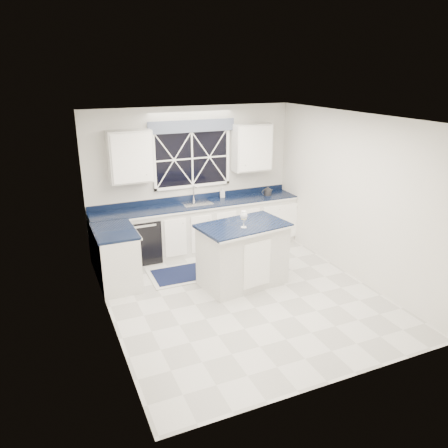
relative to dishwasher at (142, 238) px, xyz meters
name	(u,v)px	position (x,y,z in m)	size (l,w,h in m)	color
ground	(242,294)	(1.10, -1.95, -0.41)	(4.50, 4.50, 0.00)	silver
back_wall	(192,179)	(1.10, 0.30, 0.94)	(4.00, 0.10, 2.70)	silver
base_cabinets	(185,233)	(0.77, -0.17, 0.04)	(3.99, 1.60, 0.90)	silver
countertop	(198,205)	(1.10, 0.00, 0.51)	(3.98, 0.64, 0.04)	black
dishwasher	(142,238)	(0.00, 0.00, 0.00)	(0.60, 0.58, 0.82)	black
window	(192,154)	(1.10, 0.25, 1.42)	(1.65, 0.09, 1.26)	black
upper_cabinets	(194,152)	(1.10, 0.13, 1.49)	(3.10, 0.34, 0.90)	silver
faucet	(194,193)	(1.10, 0.19, 0.69)	(0.05, 0.20, 0.30)	silver
island	(243,254)	(1.27, -1.60, 0.11)	(1.48, 1.01, 1.03)	silver
rug	(188,273)	(0.57, -0.91, -0.40)	(1.33, 0.82, 0.02)	#B9BAB4
kettle	(268,191)	(2.58, -0.01, 0.61)	(0.25, 0.16, 0.17)	#2F2F31
wine_glass	(244,216)	(1.21, -1.73, 0.80)	(0.11, 0.11, 0.26)	silver
soap_bottle	(222,192)	(1.70, 0.22, 0.63)	(0.09, 0.09, 0.20)	silver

